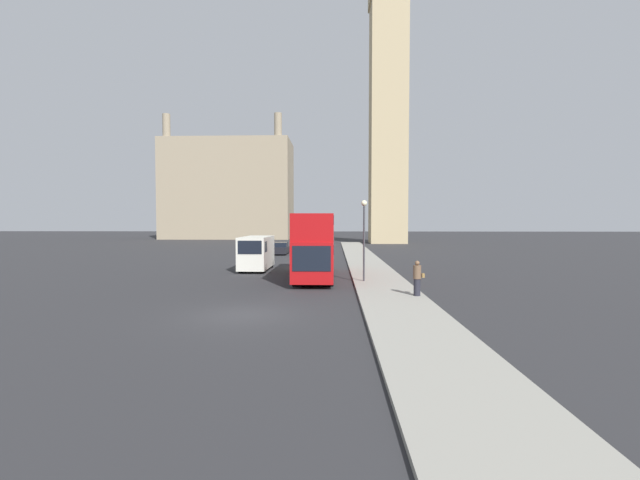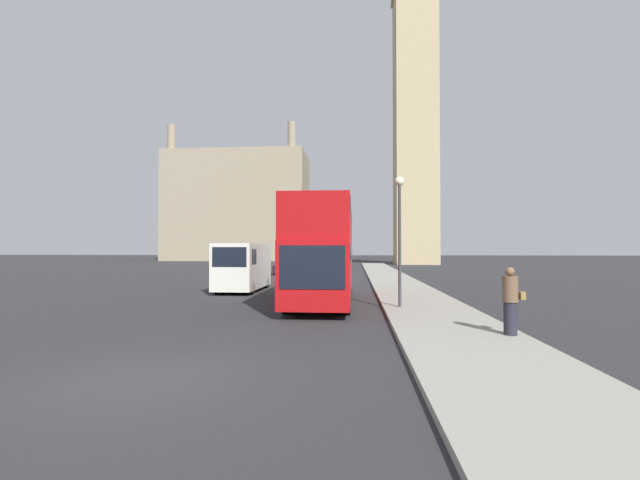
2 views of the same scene
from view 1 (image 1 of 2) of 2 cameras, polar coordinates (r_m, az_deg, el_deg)
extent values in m
plane|color=#28282B|center=(18.25, -10.27, -9.77)|extent=(300.00, 300.00, 0.00)
cube|color=gray|center=(18.07, 11.26, -9.65)|extent=(3.38, 120.00, 0.15)
cube|color=tan|center=(79.39, 9.06, 14.93)|extent=(6.32, 6.32, 42.05)
cube|color=gray|center=(99.85, -12.02, 6.51)|extent=(28.16, 13.43, 21.96)
cylinder|color=gray|center=(99.92, -19.80, 14.18)|extent=(1.61, 1.61, 4.83)
cylinder|color=gray|center=(94.02, -5.62, 15.06)|extent=(1.61, 1.61, 4.83)
cube|color=#A80F11|center=(29.13, -0.60, -2.19)|extent=(2.47, 10.30, 2.39)
cube|color=#A80F11|center=(29.04, -0.60, 1.78)|extent=(2.47, 10.09, 1.63)
cube|color=black|center=(29.08, -0.60, -0.67)|extent=(2.51, 9.89, 0.55)
cube|color=black|center=(29.04, -0.60, 2.65)|extent=(2.51, 9.68, 0.55)
cube|color=black|center=(23.97, -1.14, -2.50)|extent=(2.17, 0.03, 1.44)
cylinder|color=black|center=(25.71, -2.94, -4.96)|extent=(0.69, 1.06, 1.06)
cylinder|color=black|center=(25.63, 1.04, -4.98)|extent=(0.69, 1.06, 1.06)
cylinder|color=black|center=(32.86, -1.88, -3.34)|extent=(0.69, 1.06, 1.06)
cylinder|color=black|center=(32.79, 1.23, -3.35)|extent=(0.69, 1.06, 1.06)
cube|color=silver|center=(34.32, -8.46, -1.61)|extent=(2.07, 5.48, 2.48)
cube|color=black|center=(31.59, -9.36, -0.98)|extent=(1.76, 0.02, 0.99)
cube|color=black|center=(32.54, -9.02, -0.88)|extent=(2.10, 0.99, 0.79)
cylinder|color=black|center=(32.75, -10.37, -3.73)|extent=(0.52, 0.69, 0.69)
cylinder|color=black|center=(32.45, -7.68, -3.76)|extent=(0.52, 0.69, 0.69)
cylinder|color=black|center=(36.38, -9.12, -3.10)|extent=(0.52, 0.69, 0.69)
cylinder|color=black|center=(36.11, -6.70, -3.13)|extent=(0.52, 0.69, 0.69)
cylinder|color=#23232D|center=(22.02, 12.81, -6.16)|extent=(0.33, 0.33, 0.85)
cylinder|color=brown|center=(21.92, 12.83, -4.19)|extent=(0.39, 0.39, 0.67)
sphere|color=brown|center=(21.87, 12.84, -3.01)|extent=(0.23, 0.23, 0.23)
cube|color=olive|center=(21.99, 13.58, -4.61)|extent=(0.12, 0.24, 0.20)
cylinder|color=#38383D|center=(26.67, 5.88, -0.49)|extent=(0.12, 0.12, 4.67)
sphere|color=beige|center=(26.66, 5.91, 4.91)|extent=(0.36, 0.36, 0.36)
cube|color=black|center=(50.61, -5.34, -1.32)|extent=(1.84, 4.31, 0.73)
cube|color=black|center=(50.68, -5.33, -0.61)|extent=(1.66, 2.07, 0.52)
cylinder|color=black|center=(49.36, -6.37, -1.67)|extent=(0.41, 0.60, 0.60)
cylinder|color=black|center=(49.17, -4.71, -1.68)|extent=(0.41, 0.60, 0.60)
cylinder|color=black|center=(52.08, -5.93, -1.45)|extent=(0.41, 0.60, 0.60)
cylinder|color=black|center=(51.91, -4.36, -1.46)|extent=(0.41, 0.60, 0.60)
camera|label=2|loc=(10.01, 2.60, -5.99)|focal=24.00mm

